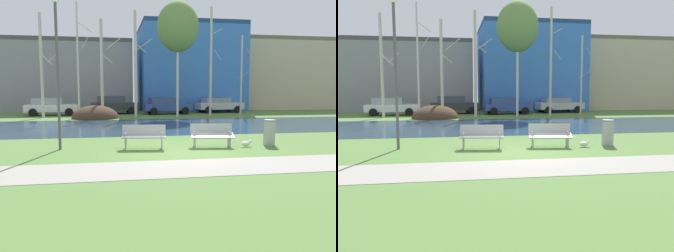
{
  "view_description": "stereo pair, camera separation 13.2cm",
  "coord_description": "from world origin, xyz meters",
  "views": [
    {
      "loc": [
        -2.41,
        -11.16,
        2.17
      ],
      "look_at": [
        -0.3,
        1.34,
        0.77
      ],
      "focal_mm": 35.72,
      "sensor_mm": 36.0,
      "label": 1
    },
    {
      "loc": [
        -2.28,
        -11.18,
        2.17
      ],
      "look_at": [
        -0.3,
        1.34,
        0.77
      ],
      "focal_mm": 35.72,
      "sensor_mm": 36.0,
      "label": 2
    }
  ],
  "objects": [
    {
      "name": "bench_left",
      "position": [
        -1.28,
        0.89,
        0.47
      ],
      "size": [
        1.66,
        0.77,
        0.87
      ],
      "color": "#9EA0A3",
      "rests_on": "ground"
    },
    {
      "name": "parked_van_nearest_white",
      "position": [
        -7.45,
        17.87,
        0.77
      ],
      "size": [
        4.34,
        2.22,
        1.46
      ],
      "color": "silver",
      "rests_on": "ground"
    },
    {
      "name": "soil_mound",
      "position": [
        -3.64,
        14.38,
        0.0
      ],
      "size": [
        3.47,
        3.42,
        1.97
      ],
      "primitive_type": "ellipsoid",
      "color": "#423021",
      "rests_on": "ground"
    },
    {
      "name": "ground_plane",
      "position": [
        0.0,
        10.0,
        0.0
      ],
      "size": [
        120.0,
        120.0,
        0.0
      ],
      "primitive_type": "plane",
      "color": "#517538"
    },
    {
      "name": "building_blue_store",
      "position": [
        5.71,
        24.26,
        4.38
      ],
      "size": [
        10.2,
        8.98,
        8.76
      ],
      "color": "#3870C6",
      "rests_on": "ground"
    },
    {
      "name": "birch_far_left",
      "position": [
        -7.58,
        15.62,
        3.95
      ],
      "size": [
        1.39,
        2.12,
        7.85
      ],
      "color": "beige",
      "rests_on": "ground"
    },
    {
      "name": "birch_center",
      "position": [
        -0.5,
        15.4,
        4.17
      ],
      "size": [
        1.45,
        2.18,
        8.21
      ],
      "color": "beige",
      "rests_on": "ground"
    },
    {
      "name": "bench_right",
      "position": [
        1.3,
        0.89,
        0.47
      ],
      "size": [
        1.66,
        0.77,
        0.87
      ],
      "color": "#9EA0A3",
      "rests_on": "ground"
    },
    {
      "name": "birch_right",
      "position": [
        5.55,
        15.19,
        4.39
      ],
      "size": [
        0.99,
        1.72,
        8.67
      ],
      "color": "beige",
      "rests_on": "ground"
    },
    {
      "name": "streetlamp",
      "position": [
        -4.28,
        1.26,
        3.65
      ],
      "size": [
        0.32,
        0.32,
        5.48
      ],
      "color": "#4C4C51",
      "rests_on": "ground"
    },
    {
      "name": "trash_bin",
      "position": [
        3.64,
        0.91,
        0.52
      ],
      "size": [
        0.47,
        0.47,
        1.0
      ],
      "color": "#999B9E",
      "rests_on": "ground"
    },
    {
      "name": "birch_far_right",
      "position": [
        8.36,
        15.62,
        3.35
      ],
      "size": [
        1.52,
        2.28,
        6.59
      ],
      "color": "#BCB7A8",
      "rests_on": "ground"
    },
    {
      "name": "birch_left",
      "position": [
        -4.84,
        14.91,
        4.36
      ],
      "size": [
        1.13,
        1.89,
        8.58
      ],
      "color": "beige",
      "rests_on": "ground"
    },
    {
      "name": "birch_center_right",
      "position": [
        2.78,
        15.08,
        7.01
      ],
      "size": [
        3.28,
        3.28,
        9.01
      ],
      "color": "beige",
      "rests_on": "ground"
    },
    {
      "name": "parked_wagon_fourth_silver",
      "position": [
        7.45,
        18.88,
        0.75
      ],
      "size": [
        4.44,
        2.27,
        1.4
      ],
      "color": "#B2B5BC",
      "rests_on": "ground"
    },
    {
      "name": "seagull",
      "position": [
        2.6,
        0.67,
        0.13
      ],
      "size": [
        0.45,
        0.17,
        0.26
      ],
      "color": "white",
      "rests_on": "ground"
    },
    {
      "name": "birch_center_left",
      "position": [
        -3.08,
        15.19,
        3.8
      ],
      "size": [
        1.54,
        2.25,
        7.44
      ],
      "color": "beige",
      "rests_on": "ground"
    },
    {
      "name": "parked_sedan_second_dark",
      "position": [
        -2.25,
        18.86,
        0.82
      ],
      "size": [
        4.33,
        2.29,
        1.57
      ],
      "color": "#282B30",
      "rests_on": "ground"
    },
    {
      "name": "building_beige_block",
      "position": [
        16.5,
        24.75,
        3.82
      ],
      "size": [
        10.33,
        6.94,
        7.65
      ],
      "color": "#BCAD8E",
      "rests_on": "ground"
    },
    {
      "name": "paved_path_strip",
      "position": [
        0.0,
        -2.3,
        0.01
      ],
      "size": [
        60.0,
        2.06,
        0.01
      ],
      "primitive_type": "cube",
      "color": "gray",
      "rests_on": "ground"
    },
    {
      "name": "parked_hatch_third_blue",
      "position": [
        2.3,
        17.8,
        0.76
      ],
      "size": [
        4.36,
        2.24,
        1.43
      ],
      "color": "#2D4793",
      "rests_on": "ground"
    },
    {
      "name": "river_band",
      "position": [
        0.0,
        8.43,
        0.0
      ],
      "size": [
        80.0,
        8.66,
        0.01
      ],
      "primitive_type": "cube",
      "color": "#284256",
      "rests_on": "ground"
    },
    {
      "name": "building_grey_warehouse",
      "position": [
        -7.92,
        25.31,
        3.52
      ],
      "size": [
        15.14,
        7.37,
        7.05
      ],
      "color": "gray",
      "rests_on": "ground"
    }
  ]
}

